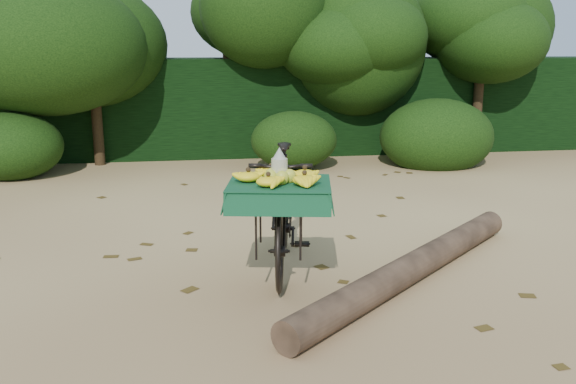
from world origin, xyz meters
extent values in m
plane|color=tan|center=(0.00, 0.00, 0.00)|extent=(80.00, 80.00, 0.00)
imported|color=black|center=(0.66, -0.31, 0.57)|extent=(0.88, 1.97, 1.14)
cube|color=black|center=(0.55, -0.90, 0.94)|extent=(0.50, 0.57, 0.03)
cube|color=#12462D|center=(0.55, -0.90, 0.96)|extent=(0.93, 0.82, 0.01)
ellipsoid|color=#ABAF2A|center=(0.62, -0.91, 1.02)|extent=(0.11, 0.09, 0.12)
ellipsoid|color=#ABAF2A|center=(0.58, -0.84, 1.02)|extent=(0.11, 0.09, 0.12)
ellipsoid|color=#ABAF2A|center=(0.49, -0.85, 1.02)|extent=(0.11, 0.09, 0.12)
ellipsoid|color=#ABAF2A|center=(0.48, -0.93, 1.02)|extent=(0.11, 0.09, 0.12)
ellipsoid|color=#ABAF2A|center=(0.56, -0.97, 1.02)|extent=(0.11, 0.09, 0.12)
cylinder|color=#EAE5C6|center=(0.55, -0.89, 1.07)|extent=(0.13, 0.13, 0.17)
cylinder|color=brown|center=(1.76, -0.79, 0.13)|extent=(2.82, 2.58, 0.26)
cube|color=black|center=(0.00, 6.30, 0.90)|extent=(26.00, 1.80, 1.80)
camera|label=1|loc=(-0.10, -5.66, 2.04)|focal=38.00mm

